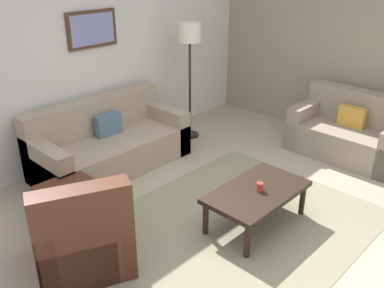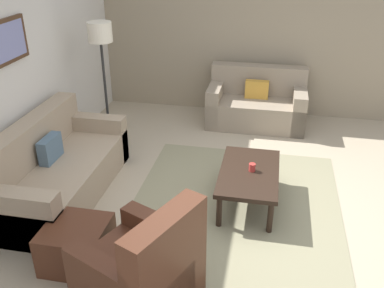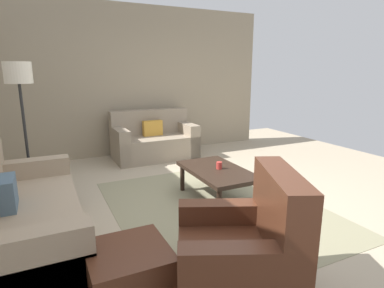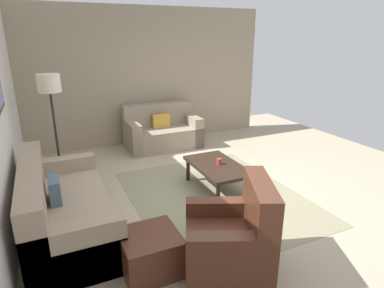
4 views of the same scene
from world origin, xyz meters
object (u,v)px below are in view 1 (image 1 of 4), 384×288
couch_main (107,144)px  framed_artwork (92,29)px  armchair_leather (83,240)px  ottoman (71,203)px  cup (260,187)px  coffee_table (257,194)px  couch_loveseat (350,134)px  lamp_standing (190,45)px

couch_main → framed_artwork: (0.21, 0.42, 1.42)m
armchair_leather → ottoman: armchair_leather is taller
couch_main → cup: (0.26, -2.25, 0.16)m
ottoman → couch_main: bearing=36.7°
couch_main → ottoman: couch_main is taller
ottoman → framed_artwork: framed_artwork is taller
ottoman → cup: 1.98m
couch_main → cup: 2.27m
couch_main → coffee_table: 2.24m
ottoman → cup: cup is taller
couch_loveseat → ottoman: 3.84m
cup → framed_artwork: 2.95m
couch_loveseat → lamp_standing: 2.58m
coffee_table → framed_artwork: (-0.04, 2.64, 1.35)m
armchair_leather → coffee_table: armchair_leather is taller
couch_loveseat → lamp_standing: size_ratio=0.87×
ottoman → coffee_table: (1.28, -1.46, 0.16)m
cup → framed_artwork: bearing=91.0°
couch_main → armchair_leather: armchair_leather is taller
cup → couch_loveseat: bearing=2.1°
armchair_leather → cup: (1.62, -0.73, 0.15)m
couch_loveseat → armchair_leather: size_ratio=1.41×
ottoman → cup: (1.28, -1.49, 0.25)m
cup → ottoman: bearing=130.8°
armchair_leather → coffee_table: size_ratio=0.96×
ottoman → framed_artwork: 2.28m
ottoman → couch_loveseat: bearing=-21.4°
ottoman → lamp_standing: bearing=14.7°
couch_loveseat → cup: bearing=-177.9°
couch_loveseat → lamp_standing: (-1.09, 2.06, 1.11)m
couch_main → couch_loveseat: (2.55, -2.17, 0.01)m
couch_main → coffee_table: (0.25, -2.22, 0.06)m
coffee_table → lamp_standing: 2.65m
coffee_table → cup: size_ratio=12.41×
armchair_leather → ottoman: size_ratio=1.89×
couch_main → coffee_table: size_ratio=1.84×
couch_main → lamp_standing: bearing=-4.3°
framed_artwork → couch_main: bearing=-117.0°
lamp_standing → couch_main: bearing=175.7°
armchair_leather → framed_artwork: (1.57, 1.93, 1.41)m
cup → couch_main: bearing=96.6°
ottoman → cup: bearing=-49.2°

